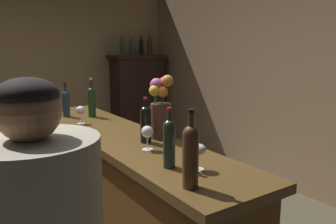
# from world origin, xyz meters

# --- Properties ---
(wall_right) EXTENTS (0.12, 5.85, 2.82)m
(wall_right) POSITION_xyz_m (2.80, 0.00, 1.41)
(wall_right) COLOR tan
(wall_right) RESTS_ON ground
(bar_counter) EXTENTS (0.53, 2.59, 1.03)m
(bar_counter) POSITION_xyz_m (0.49, -0.17, 0.52)
(bar_counter) COLOR #583514
(bar_counter) RESTS_ON ground
(display_cabinet) EXTENTS (0.92, 0.45, 1.55)m
(display_cabinet) POSITION_xyz_m (2.16, 2.61, 0.81)
(display_cabinet) COLOR black
(display_cabinet) RESTS_ON ground
(wine_bottle_malbec) EXTENTS (0.07, 0.07, 0.35)m
(wine_bottle_malbec) POSITION_xyz_m (0.55, 0.50, 1.18)
(wine_bottle_malbec) COLOR #1B331C
(wine_bottle_malbec) RESTS_ON bar_counter
(wine_bottle_chardonnay) EXTENTS (0.06, 0.06, 0.30)m
(wine_bottle_chardonnay) POSITION_xyz_m (0.36, 0.64, 1.16)
(wine_bottle_chardonnay) COLOR #202D39
(wine_bottle_chardonnay) RESTS_ON bar_counter
(wine_bottle_pinot) EXTENTS (0.07, 0.07, 0.29)m
(wine_bottle_pinot) POSITION_xyz_m (0.53, -0.50, 1.16)
(wine_bottle_pinot) COLOR black
(wine_bottle_pinot) RESTS_ON bar_counter
(wine_bottle_merlot) EXTENTS (0.07, 0.07, 0.34)m
(wine_bottle_merlot) POSITION_xyz_m (0.33, -1.23, 1.19)
(wine_bottle_merlot) COLOR #4D311E
(wine_bottle_merlot) RESTS_ON bar_counter
(wine_bottle_riesling) EXTENTS (0.06, 0.06, 0.31)m
(wine_bottle_riesling) POSITION_xyz_m (0.40, -0.98, 1.17)
(wine_bottle_riesling) COLOR #1F3024
(wine_bottle_riesling) RESTS_ON bar_counter
(wine_glass_front) EXTENTS (0.08, 0.08, 0.13)m
(wine_glass_front) POSITION_xyz_m (0.49, -1.08, 1.13)
(wine_glass_front) COLOR white
(wine_glass_front) RESTS_ON bar_counter
(wine_glass_mid) EXTENTS (0.07, 0.07, 0.15)m
(wine_glass_mid) POSITION_xyz_m (0.46, -0.65, 1.14)
(wine_glass_mid) COLOR white
(wine_glass_mid) RESTS_ON bar_counter
(wine_glass_rear) EXTENTS (0.07, 0.07, 0.15)m
(wine_glass_rear) POSITION_xyz_m (0.37, 0.27, 1.14)
(wine_glass_rear) COLOR white
(wine_glass_rear) RESTS_ON bar_counter
(flower_arrangement) EXTENTS (0.17, 0.16, 0.43)m
(flower_arrangement) POSITION_xyz_m (0.67, -0.47, 1.24)
(flower_arrangement) COLOR brown
(flower_arrangement) RESTS_ON bar_counter
(cheese_plate) EXTENTS (0.17, 0.17, 0.01)m
(cheese_plate) POSITION_xyz_m (0.33, 0.96, 1.04)
(cheese_plate) COLOR white
(cheese_plate) RESTS_ON bar_counter
(display_bottle_left) EXTENTS (0.07, 0.07, 0.32)m
(display_bottle_left) POSITION_xyz_m (1.89, 2.61, 1.70)
(display_bottle_left) COLOR #254D32
(display_bottle_left) RESTS_ON display_cabinet
(display_bottle_midleft) EXTENTS (0.06, 0.06, 0.32)m
(display_bottle_midleft) POSITION_xyz_m (2.06, 2.61, 1.70)
(display_bottle_midleft) COLOR #2B4931
(display_bottle_midleft) RESTS_ON display_cabinet
(display_bottle_center) EXTENTS (0.07, 0.07, 0.31)m
(display_bottle_center) POSITION_xyz_m (2.24, 2.61, 1.70)
(display_bottle_center) COLOR black
(display_bottle_center) RESTS_ON display_cabinet
(display_bottle_midright) EXTENTS (0.08, 0.08, 0.33)m
(display_bottle_midright) POSITION_xyz_m (2.41, 2.61, 1.71)
(display_bottle_midright) COLOR #47341B
(display_bottle_midright) RESTS_ON display_cabinet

